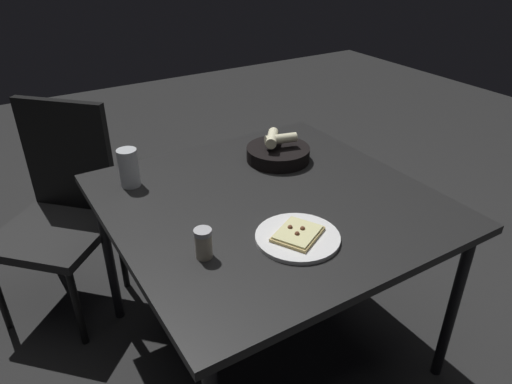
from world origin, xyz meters
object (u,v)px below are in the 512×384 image
object	(u,v)px
dining_table	(269,211)
bread_basket	(278,152)
pepper_shaker	(204,245)
beer_glass	(129,170)
pizza_plate	(298,236)
chair_near	(61,201)

from	to	relation	value
dining_table	bread_basket	distance (m)	0.33
dining_table	pepper_shaker	bearing A→B (deg)	-62.13
dining_table	beer_glass	world-z (taller)	beer_glass
dining_table	beer_glass	xyz separation A→B (m)	(-0.35, -0.39, 0.12)
pizza_plate	pepper_shaker	bearing A→B (deg)	-104.34
beer_glass	chair_near	distance (m)	0.51
pepper_shaker	pizza_plate	bearing A→B (deg)	75.66
bread_basket	dining_table	bearing A→B (deg)	-39.30
bread_basket	chair_near	bearing A→B (deg)	-121.66
dining_table	chair_near	xyz separation A→B (m)	(-0.74, -0.60, -0.14)
bread_basket	beer_glass	xyz separation A→B (m)	(-0.11, -0.59, 0.03)
pepper_shaker	chair_near	size ratio (longest dim) A/B	0.10
pizza_plate	bread_basket	bearing A→B (deg)	152.19
pizza_plate	bread_basket	xyz separation A→B (m)	(-0.50, 0.27, 0.02)
bread_basket	chair_near	xyz separation A→B (m)	(-0.50, -0.80, -0.23)
bread_basket	chair_near	world-z (taller)	chair_near
bread_basket	chair_near	distance (m)	0.97
beer_glass	pepper_shaker	distance (m)	0.54
pepper_shaker	beer_glass	bearing A→B (deg)	-175.85
chair_near	pepper_shaker	bearing A→B (deg)	15.19
dining_table	pizza_plate	world-z (taller)	pizza_plate
pizza_plate	beer_glass	xyz separation A→B (m)	(-0.61, -0.32, 0.05)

